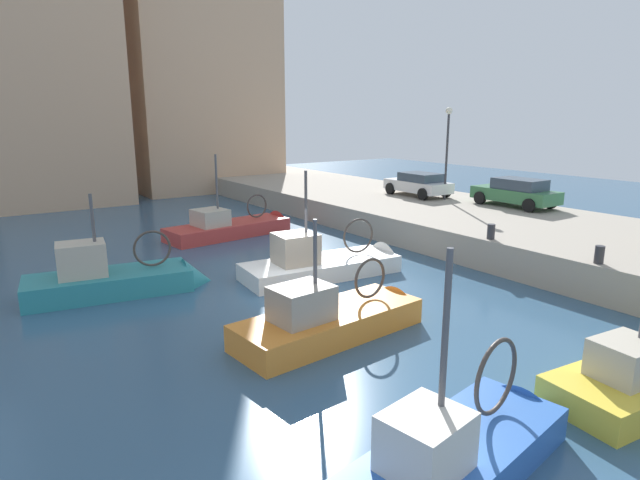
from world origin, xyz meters
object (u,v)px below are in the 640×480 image
at_px(fishing_boat_red, 236,233).
at_px(fishing_boat_teal, 121,288).
at_px(mooring_bollard_north, 491,232).
at_px(fishing_boat_orange, 339,328).
at_px(parked_car_white, 418,184).
at_px(parked_car_green, 516,192).
at_px(mooring_bollard_mid, 599,255).
at_px(fishing_boat_white, 330,270).
at_px(quay_streetlamp, 448,138).
at_px(fishing_boat_blue, 456,469).

bearing_deg(fishing_boat_red, fishing_boat_teal, -140.22).
bearing_deg(mooring_bollard_north, fishing_boat_orange, -169.25).
xyz_separation_m(fishing_boat_teal, parked_car_white, (17.36, 4.08, 1.73)).
bearing_deg(fishing_boat_orange, fishing_boat_red, 76.65).
bearing_deg(parked_car_green, mooring_bollard_north, -150.46).
xyz_separation_m(fishing_boat_red, mooring_bollard_mid, (5.12, -14.80, 1.36)).
distance_m(fishing_boat_red, parked_car_white, 10.82).
relative_size(fishing_boat_red, parked_car_green, 1.66).
bearing_deg(parked_car_white, parked_car_green, -74.85).
height_order(parked_car_white, parked_car_green, parked_car_green).
bearing_deg(fishing_boat_white, fishing_boat_red, 89.89).
distance_m(fishing_boat_orange, fishing_boat_white, 5.32).
bearing_deg(quay_streetlamp, fishing_boat_white, -157.31).
distance_m(fishing_boat_teal, fishing_boat_white, 7.14).
height_order(fishing_boat_teal, fishing_boat_red, fishing_boat_red).
distance_m(fishing_boat_blue, parked_car_white, 22.52).
xyz_separation_m(fishing_boat_white, parked_car_white, (10.57, 6.28, 1.74)).
height_order(fishing_boat_red, parked_car_white, fishing_boat_red).
height_order(fishing_boat_teal, fishing_boat_blue, fishing_boat_blue).
bearing_deg(parked_car_white, fishing_boat_orange, -141.46).
xyz_separation_m(fishing_boat_blue, fishing_boat_white, (4.77, 10.10, 0.02)).
xyz_separation_m(mooring_bollard_mid, mooring_bollard_north, (0.00, 4.00, 0.00)).
bearing_deg(fishing_boat_blue, parked_car_white, 46.88).
bearing_deg(fishing_boat_orange, fishing_boat_blue, -108.25).
height_order(fishing_boat_blue, mooring_bollard_north, fishing_boat_blue).
height_order(fishing_boat_white, parked_car_white, fishing_boat_white).
relative_size(fishing_boat_blue, fishing_boat_white, 0.94).
xyz_separation_m(fishing_boat_orange, fishing_boat_blue, (-1.86, -5.65, -0.00)).
bearing_deg(fishing_boat_teal, parked_car_white, 13.22).
bearing_deg(fishing_boat_teal, mooring_bollard_north, -23.31).
height_order(fishing_boat_orange, mooring_bollard_mid, fishing_boat_orange).
distance_m(fishing_boat_blue, mooring_bollard_mid, 10.49).
relative_size(fishing_boat_orange, mooring_bollard_north, 11.09).
bearing_deg(fishing_boat_blue, quay_streetlamp, 43.21).
bearing_deg(quay_streetlamp, parked_car_white, 96.70).
height_order(fishing_boat_teal, fishing_boat_white, fishing_boat_white).
height_order(parked_car_white, mooring_bollard_north, parked_car_white).
bearing_deg(fishing_boat_white, mooring_bollard_mid, -53.48).
relative_size(fishing_boat_orange, parked_car_green, 1.46).
bearing_deg(fishing_boat_white, parked_car_green, 4.62).
distance_m(fishing_boat_orange, fishing_boat_blue, 5.95).
height_order(fishing_boat_teal, mooring_bollard_north, fishing_boat_teal).
bearing_deg(parked_car_white, fishing_boat_blue, -133.12).
bearing_deg(mooring_bollard_north, parked_car_green, 29.54).
height_order(fishing_boat_orange, parked_car_green, fishing_boat_orange).
xyz_separation_m(fishing_boat_orange, quay_streetlamp, (13.69, 8.96, 4.33)).
bearing_deg(parked_car_green, fishing_boat_orange, -160.01).
bearing_deg(mooring_bollard_north, quay_streetlamp, 52.77).
relative_size(parked_car_white, quay_streetlamp, 0.81).
xyz_separation_m(parked_car_white, mooring_bollard_north, (-5.44, -9.21, -0.40)).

